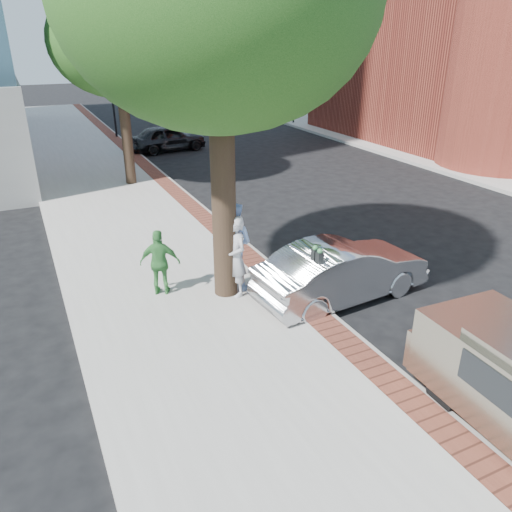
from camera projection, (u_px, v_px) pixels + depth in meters
ground at (289, 332)px, 10.14m from camera, size 120.00×120.00×0.00m
sidewalk at (129, 219)px, 16.11m from camera, size 5.00×60.00×0.15m
brick_strip at (193, 207)px, 16.95m from camera, size 0.60×60.00×0.01m
curb at (203, 208)px, 17.12m from camera, size 0.10×60.00×0.15m
sidewalk_far at (485, 167)px, 22.40m from camera, size 5.00×60.00×0.15m
signal_near at (112, 98)px, 27.70m from camera, size 0.70×0.15×3.80m
signal_far at (294, 89)px, 32.26m from camera, size 0.70×0.15×3.80m
tree_far at (117, 41)px, 17.67m from camera, size 4.80×4.80×7.14m
parking_meter at (317, 266)px, 10.22m from camera, size 0.12×0.32×1.47m
person_gray at (236, 257)px, 10.96m from camera, size 0.50×0.71×1.84m
person_officer at (232, 245)px, 11.30m from camera, size 1.25×1.25×2.05m
person_green at (160, 263)px, 11.06m from camera, size 0.97×0.69×1.52m
sedan_silver at (342, 271)px, 11.20m from camera, size 4.25×1.81×1.36m
bg_car at (167, 138)px, 25.49m from camera, size 4.03×1.98×1.32m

